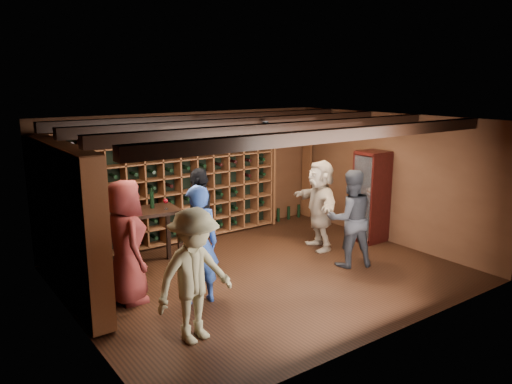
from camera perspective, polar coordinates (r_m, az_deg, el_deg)
ground at (r=8.27m, az=1.03°, el=-9.34°), size 6.00×6.00×0.00m
room_shell at (r=7.74m, az=0.87°, el=7.63°), size 6.00×6.00×6.00m
wine_rack_back at (r=9.60m, az=-9.83°, el=0.76°), size 4.65×0.30×2.20m
wine_rack_left at (r=7.45m, az=-20.75°, el=-3.36°), size 0.30×2.65×2.20m
crate_shelf at (r=11.09m, az=3.89°, el=4.71°), size 1.20×0.32×2.07m
display_cabinet at (r=9.93m, az=13.00°, el=-0.72°), size 0.55×0.50×1.75m
man_blue_shirt at (r=7.05m, az=-6.73°, el=-6.01°), size 0.70×0.54×1.71m
man_grey_suit at (r=8.54m, az=10.70°, el=-2.98°), size 0.99×0.89×1.66m
guest_red_floral at (r=7.25m, az=-14.61°, el=-5.54°), size 0.63×0.91×1.77m
guest_woman_black at (r=8.02m, az=-6.35°, el=-3.45°), size 0.98×1.08×1.77m
guest_khaki at (r=6.05m, az=-7.05°, el=-9.48°), size 1.15×0.77×1.66m
guest_beige at (r=9.33m, az=7.30°, el=-1.46°), size 0.97×1.63×1.68m
tasting_table at (r=8.36m, az=-13.46°, el=-3.03°), size 1.42×0.81×1.30m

